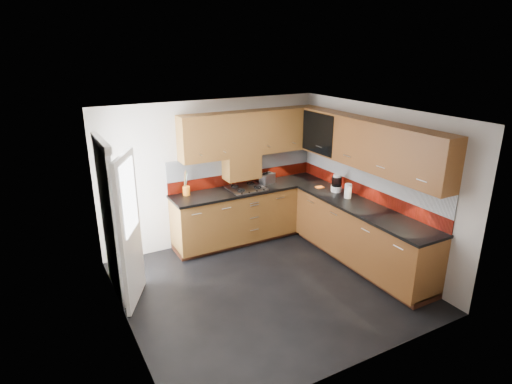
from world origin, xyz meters
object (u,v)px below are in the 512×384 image
food_processor (337,184)px  utensil_pot (186,189)px  toaster (267,178)px  gas_hob (246,188)px

food_processor → utensil_pot: bearing=155.3°
utensil_pot → food_processor: (2.21, -1.02, 0.04)m
utensil_pot → toaster: utensil_pot is taller
gas_hob → toaster: size_ratio=2.05×
utensil_pot → toaster: (1.43, -0.10, -0.00)m
gas_hob → food_processor: food_processor is taller
utensil_pot → food_processor: 2.43m
utensil_pot → toaster: bearing=-4.0°
food_processor → toaster: bearing=130.3°
toaster → gas_hob: bearing=-169.2°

